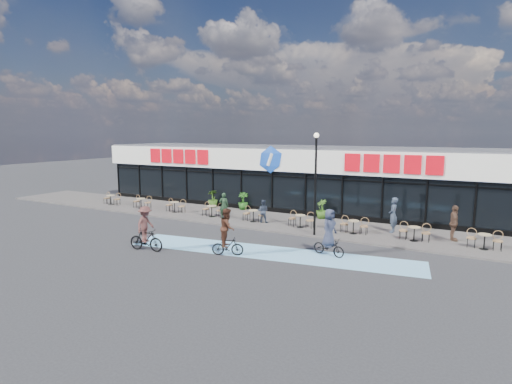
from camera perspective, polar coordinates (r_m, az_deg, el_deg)
ground at (r=22.30m, az=-5.65°, el=-6.18°), size 120.00×120.00×0.00m
sidewalk at (r=26.03m, az=-0.11°, el=-3.89°), size 44.00×5.00×0.10m
bike_lane at (r=19.10m, az=1.90°, el=-8.64°), size 14.17×4.13×0.01m
building at (r=30.49m, az=4.75°, el=2.27°), size 30.60×6.57×4.75m
lamp_post at (r=21.54m, az=8.51°, el=2.34°), size 0.28×0.28×5.53m
bistro_set_0 at (r=32.89m, az=-19.92°, el=-0.89°), size 1.54×0.62×0.90m
bistro_set_1 at (r=30.64m, az=-15.98°, el=-1.37°), size 1.54×0.62×0.90m
bistro_set_2 at (r=28.55m, az=-11.45°, el=-1.91°), size 1.54×0.62×0.90m
bistro_set_3 at (r=26.68m, az=-6.23°, el=-2.52°), size 1.54×0.62×0.90m
bistro_set_4 at (r=25.05m, az=-0.28°, el=-3.19°), size 1.54×0.62×0.90m
bistro_set_5 at (r=23.74m, az=6.42°, el=-3.90°), size 1.54×0.62×0.90m
bistro_set_6 at (r=22.79m, az=13.80°, el=-4.62°), size 1.54×0.62×0.90m
bistro_set_7 at (r=22.25m, az=21.70°, el=-5.30°), size 1.54×0.62×0.90m
bistro_set_8 at (r=22.15m, az=29.84°, el=-5.90°), size 1.54×0.62×0.90m
potted_plant_left at (r=29.99m, az=-6.18°, el=-0.92°), size 1.00×1.00×1.30m
potted_plant_mid at (r=28.88m, az=-1.86°, el=-1.29°), size 0.95×0.95×1.25m
potted_plant_right at (r=26.22m, az=9.34°, el=-2.41°), size 0.95×0.95×1.24m
patron_left at (r=25.96m, az=-4.61°, el=-1.95°), size 0.72×0.61×1.68m
patron_right at (r=24.71m, az=1.00°, el=-2.75°), size 0.79×0.67×1.43m
pedestrian_a at (r=23.53m, az=18.99°, el=-3.11°), size 0.51×0.75×1.97m
pedestrian_b at (r=22.91m, az=26.44°, el=-4.00°), size 0.67×1.16×1.86m
cyclist_a at (r=18.45m, az=-4.10°, el=-6.00°), size 1.52×1.05×2.21m
cyclist_b at (r=18.73m, az=10.39°, el=-6.31°), size 1.69×0.96×2.19m
cyclist_c at (r=19.82m, az=-15.49°, el=-5.42°), size 1.88×1.19×2.19m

